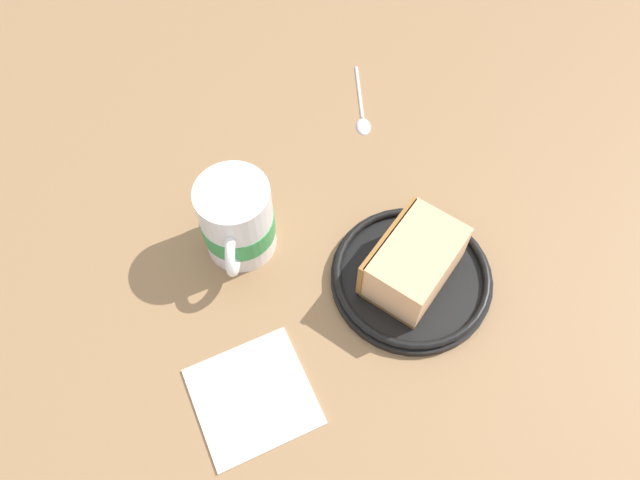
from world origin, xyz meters
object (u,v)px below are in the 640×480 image
small_plate (411,277)px  teaspoon (362,113)px  folded_napkin (253,396)px  cake_slice (413,262)px  tea_mug (237,220)px

small_plate → teaspoon: size_ratio=1.46×
teaspoon → folded_napkin: size_ratio=1.07×
small_plate → cake_slice: cake_slice is taller
small_plate → tea_mug: tea_mug is taller
cake_slice → small_plate: bearing=139.1°
folded_napkin → tea_mug: bearing=-88.3°
small_plate → cake_slice: (0.21, -0.18, 3.37)cm
cake_slice → folded_napkin: cake_slice is taller
cake_slice → tea_mug: (19.32, -6.80, 0.88)cm
small_plate → folded_napkin: size_ratio=1.57×
cake_slice → teaspoon: cake_slice is taller
tea_mug → teaspoon: 26.13cm
folded_napkin → cake_slice: bearing=-147.1°
small_plate → cake_slice: 3.38cm
teaspoon → tea_mug: bearing=47.7°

